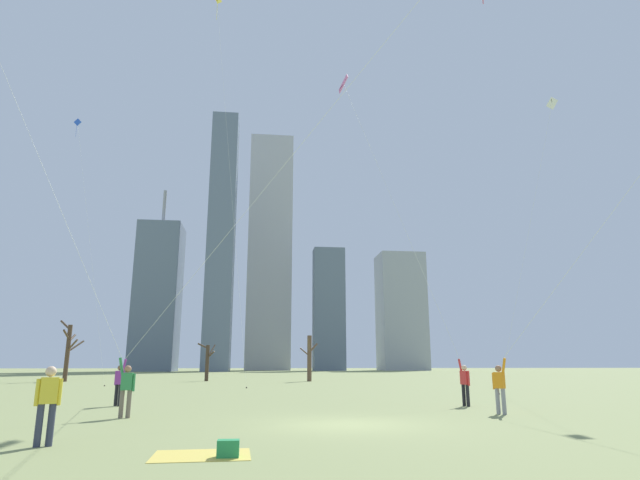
{
  "coord_description": "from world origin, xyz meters",
  "views": [
    {
      "loc": [
        -2.51,
        -15.32,
        1.67
      ],
      "look_at": [
        0.0,
        6.0,
        6.77
      ],
      "focal_mm": 29.29,
      "sensor_mm": 36.0,
      "label": 1
    }
  ],
  "objects_px": {
    "distant_kite_high_overhead_blue": "(81,158)",
    "bare_tree_far_right_edge": "(309,357)",
    "distant_kite_drifting_right_yellow": "(220,35)",
    "bare_tree_right_of_center": "(207,361)",
    "kite_flyer_midfield_left_pink": "(422,278)",
    "distant_kite_low_near_trees_white": "(544,146)",
    "kite_flyer_foreground_left_green": "(91,298)",
    "picnic_spot": "(217,451)",
    "kite_flyer_far_back_red": "(174,313)",
    "bystander_watching_nearby": "(48,401)",
    "kite_flyer_foreground_right_orange": "(536,335)",
    "bare_tree_center": "(68,349)"
  },
  "relations": [
    {
      "from": "distant_kite_high_overhead_blue",
      "to": "bare_tree_far_right_edge",
      "type": "relative_size",
      "value": 5.09
    },
    {
      "from": "distant_kite_drifting_right_yellow",
      "to": "bare_tree_right_of_center",
      "type": "relative_size",
      "value": 7.55
    },
    {
      "from": "kite_flyer_midfield_left_pink",
      "to": "distant_kite_low_near_trees_white",
      "type": "distance_m",
      "value": 12.78
    },
    {
      "from": "kite_flyer_foreground_left_green",
      "to": "bare_tree_far_right_edge",
      "type": "xyz_separation_m",
      "value": [
        10.61,
        34.65,
        -1.46
      ]
    },
    {
      "from": "distant_kite_drifting_right_yellow",
      "to": "picnic_spot",
      "type": "distance_m",
      "value": 34.38
    },
    {
      "from": "kite_flyer_far_back_red",
      "to": "bare_tree_right_of_center",
      "type": "relative_size",
      "value": 3.94
    },
    {
      "from": "kite_flyer_midfield_left_pink",
      "to": "distant_kite_high_overhead_blue",
      "type": "height_order",
      "value": "distant_kite_high_overhead_blue"
    },
    {
      "from": "bystander_watching_nearby",
      "to": "distant_kite_high_overhead_blue",
      "type": "xyz_separation_m",
      "value": [
        -11.04,
        31.71,
        17.88
      ]
    },
    {
      "from": "picnic_spot",
      "to": "kite_flyer_midfield_left_pink",
      "type": "bearing_deg",
      "value": 56.86
    },
    {
      "from": "distant_kite_drifting_right_yellow",
      "to": "bare_tree_right_of_center",
      "type": "xyz_separation_m",
      "value": [
        -1.6,
        20.46,
        -22.96
      ]
    },
    {
      "from": "distant_kite_high_overhead_blue",
      "to": "kite_flyer_far_back_red",
      "type": "bearing_deg",
      "value": -62.15
    },
    {
      "from": "kite_flyer_far_back_red",
      "to": "bare_tree_right_of_center",
      "type": "xyz_separation_m",
      "value": [
        -1.73,
        33.78,
        -1.63
      ]
    },
    {
      "from": "bare_tree_right_of_center",
      "to": "bare_tree_far_right_edge",
      "type": "relative_size",
      "value": 0.85
    },
    {
      "from": "kite_flyer_foreground_left_green",
      "to": "kite_flyer_midfield_left_pink",
      "type": "xyz_separation_m",
      "value": [
        12.86,
        4.94,
        1.71
      ]
    },
    {
      "from": "distant_kite_low_near_trees_white",
      "to": "bare_tree_far_right_edge",
      "type": "relative_size",
      "value": 3.81
    },
    {
      "from": "kite_flyer_midfield_left_pink",
      "to": "bare_tree_right_of_center",
      "type": "height_order",
      "value": "kite_flyer_midfield_left_pink"
    },
    {
      "from": "distant_kite_high_overhead_blue",
      "to": "bare_tree_right_of_center",
      "type": "height_order",
      "value": "distant_kite_high_overhead_blue"
    },
    {
      "from": "kite_flyer_foreground_right_orange",
      "to": "kite_flyer_foreground_left_green",
      "type": "relative_size",
      "value": 0.82
    },
    {
      "from": "kite_flyer_midfield_left_pink",
      "to": "distant_kite_low_near_trees_white",
      "type": "height_order",
      "value": "kite_flyer_midfield_left_pink"
    },
    {
      "from": "kite_flyer_far_back_red",
      "to": "bare_tree_right_of_center",
      "type": "distance_m",
      "value": 33.87
    },
    {
      "from": "distant_kite_high_overhead_blue",
      "to": "kite_flyer_foreground_left_green",
      "type": "bearing_deg",
      "value": -69.06
    },
    {
      "from": "kite_flyer_foreground_left_green",
      "to": "bare_tree_center",
      "type": "height_order",
      "value": "kite_flyer_foreground_left_green"
    },
    {
      "from": "kite_flyer_midfield_left_pink",
      "to": "bare_tree_right_of_center",
      "type": "bearing_deg",
      "value": 111.25
    },
    {
      "from": "distant_kite_low_near_trees_white",
      "to": "distant_kite_drifting_right_yellow",
      "type": "xyz_separation_m",
      "value": [
        -19.57,
        7.6,
        10.96
      ]
    },
    {
      "from": "distant_kite_drifting_right_yellow",
      "to": "bare_tree_center",
      "type": "distance_m",
      "value": 33.6
    },
    {
      "from": "bystander_watching_nearby",
      "to": "bare_tree_right_of_center",
      "type": "distance_m",
      "value": 42.48
    },
    {
      "from": "distant_kite_low_near_trees_white",
      "to": "bare_tree_far_right_edge",
      "type": "xyz_separation_m",
      "value": [
        -11.09,
        26.05,
        -11.64
      ]
    },
    {
      "from": "kite_flyer_foreground_right_orange",
      "to": "bystander_watching_nearby",
      "type": "distance_m",
      "value": 14.21
    },
    {
      "from": "kite_flyer_foreground_right_orange",
      "to": "bystander_watching_nearby",
      "type": "xyz_separation_m",
      "value": [
        -13.42,
        -4.36,
        -1.69
      ]
    },
    {
      "from": "kite_flyer_foreground_left_green",
      "to": "kite_flyer_midfield_left_pink",
      "type": "height_order",
      "value": "kite_flyer_midfield_left_pink"
    },
    {
      "from": "bare_tree_center",
      "to": "bare_tree_far_right_edge",
      "type": "height_order",
      "value": "bare_tree_center"
    },
    {
      "from": "kite_flyer_foreground_left_green",
      "to": "kite_flyer_midfield_left_pink",
      "type": "distance_m",
      "value": 13.88
    },
    {
      "from": "bare_tree_far_right_edge",
      "to": "bare_tree_center",
      "type": "bearing_deg",
      "value": 174.77
    },
    {
      "from": "bystander_watching_nearby",
      "to": "bare_tree_far_right_edge",
      "type": "distance_m",
      "value": 41.58
    },
    {
      "from": "bystander_watching_nearby",
      "to": "distant_kite_low_near_trees_white",
      "type": "xyz_separation_m",
      "value": [
        20.58,
        14.41,
        13.06
      ]
    },
    {
      "from": "distant_kite_low_near_trees_white",
      "to": "bare_tree_far_right_edge",
      "type": "distance_m",
      "value": 30.61
    },
    {
      "from": "bystander_watching_nearby",
      "to": "bare_tree_center",
      "type": "distance_m",
      "value": 44.92
    },
    {
      "from": "kite_flyer_midfield_left_pink",
      "to": "distant_kite_low_near_trees_white",
      "type": "bearing_deg",
      "value": 22.46
    },
    {
      "from": "kite_flyer_midfield_left_pink",
      "to": "bare_tree_far_right_edge",
      "type": "height_order",
      "value": "kite_flyer_midfield_left_pink"
    },
    {
      "from": "kite_flyer_midfield_left_pink",
      "to": "bare_tree_far_right_edge",
      "type": "xyz_separation_m",
      "value": [
        -2.25,
        29.7,
        -3.17
      ]
    },
    {
      "from": "kite_flyer_foreground_left_green",
      "to": "distant_kite_drifting_right_yellow",
      "type": "distance_m",
      "value": 26.72
    },
    {
      "from": "distant_kite_low_near_trees_white",
      "to": "kite_flyer_foreground_left_green",
      "type": "bearing_deg",
      "value": -158.39
    },
    {
      "from": "picnic_spot",
      "to": "distant_kite_high_overhead_blue",
      "type": "bearing_deg",
      "value": 113.79
    },
    {
      "from": "kite_flyer_foreground_right_orange",
      "to": "kite_flyer_foreground_left_green",
      "type": "distance_m",
      "value": 14.66
    },
    {
      "from": "bystander_watching_nearby",
      "to": "distant_kite_low_near_trees_white",
      "type": "distance_m",
      "value": 28.32
    },
    {
      "from": "kite_flyer_far_back_red",
      "to": "bystander_watching_nearby",
      "type": "height_order",
      "value": "kite_flyer_far_back_red"
    },
    {
      "from": "kite_flyer_foreground_left_green",
      "to": "distant_kite_high_overhead_blue",
      "type": "xyz_separation_m",
      "value": [
        -9.91,
        25.9,
        15.01
      ]
    },
    {
      "from": "kite_flyer_foreground_left_green",
      "to": "distant_kite_drifting_right_yellow",
      "type": "xyz_separation_m",
      "value": [
        2.13,
        16.19,
        21.14
      ]
    },
    {
      "from": "distant_kite_drifting_right_yellow",
      "to": "picnic_spot",
      "type": "relative_size",
      "value": 15.25
    },
    {
      "from": "kite_flyer_foreground_right_orange",
      "to": "kite_flyer_far_back_red",
      "type": "relative_size",
      "value": 0.86
    }
  ]
}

